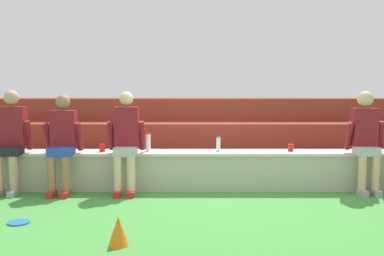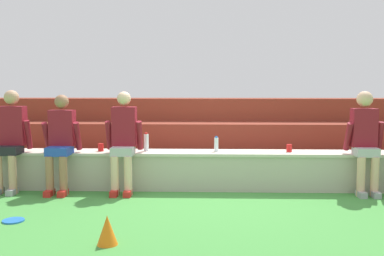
{
  "view_description": "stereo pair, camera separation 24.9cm",
  "coord_description": "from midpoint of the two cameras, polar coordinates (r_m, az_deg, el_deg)",
  "views": [
    {
      "loc": [
        -0.27,
        -6.25,
        1.51
      ],
      "look_at": [
        -0.24,
        0.24,
        0.9
      ],
      "focal_mm": 41.86,
      "sensor_mm": 36.0,
      "label": 1
    },
    {
      "loc": [
        -0.03,
        -6.25,
        1.51
      ],
      "look_at": [
        -0.24,
        0.24,
        0.9
      ],
      "focal_mm": 41.86,
      "sensor_mm": 36.0,
      "label": 2
    }
  ],
  "objects": [
    {
      "name": "brick_bleachers",
      "position": [
        8.32,
        2.93,
        -1.62
      ],
      "size": [
        9.68,
        2.06,
        1.27
      ],
      "color": "brown",
      "rests_on": "ground"
    },
    {
      "name": "person_left_of_center",
      "position": [
        6.56,
        -15.37,
        -1.52
      ],
      "size": [
        0.53,
        0.55,
        1.38
      ],
      "color": "#996B4C",
      "rests_on": "ground"
    },
    {
      "name": "frisbee",
      "position": [
        5.43,
        -20.58,
        -10.99
      ],
      "size": [
        0.24,
        0.24,
        0.02
      ],
      "primitive_type": "cylinder",
      "color": "blue",
      "rests_on": "ground"
    },
    {
      "name": "stone_seating_wall",
      "position": [
        6.6,
        3.19,
        -5.23
      ],
      "size": [
        7.83,
        0.51,
        0.55
      ],
      "color": "#B7AF9E",
      "rests_on": "ground"
    },
    {
      "name": "person_right_of_center",
      "position": [
        6.7,
        22.17,
        -1.23
      ],
      "size": [
        0.52,
        0.49,
        1.44
      ],
      "color": "#DBAD89",
      "rests_on": "ground"
    },
    {
      "name": "sports_cone",
      "position": [
        4.41,
        -9.12,
        -12.73
      ],
      "size": [
        0.2,
        0.2,
        0.29
      ],
      "primitive_type": "cone",
      "color": "orange",
      "rests_on": "ground"
    },
    {
      "name": "water_bottle_center_gap",
      "position": [
        6.62,
        -4.78,
        -1.82
      ],
      "size": [
        0.07,
        0.07,
        0.27
      ],
      "color": "silver",
      "rests_on": "stone_seating_wall"
    },
    {
      "name": "person_center",
      "position": [
        6.35,
        -7.62,
        -1.4
      ],
      "size": [
        0.52,
        0.52,
        1.43
      ],
      "color": "beige",
      "rests_on": "ground"
    },
    {
      "name": "person_far_left",
      "position": [
        6.85,
        -21.17,
        -1.04
      ],
      "size": [
        0.55,
        0.54,
        1.45
      ],
      "color": "tan",
      "rests_on": "ground"
    },
    {
      "name": "plastic_cup_right_end",
      "position": [
        6.69,
        -10.51,
        -2.44
      ],
      "size": [
        0.08,
        0.08,
        0.11
      ],
      "primitive_type": "cylinder",
      "color": "red",
      "rests_on": "stone_seating_wall"
    },
    {
      "name": "plastic_cup_middle",
      "position": [
        6.69,
        13.33,
        -2.52
      ],
      "size": [
        0.08,
        0.08,
        0.11
      ],
      "primitive_type": "cylinder",
      "color": "red",
      "rests_on": "stone_seating_wall"
    },
    {
      "name": "ground_plane",
      "position": [
        6.44,
        3.22,
        -8.17
      ],
      "size": [
        80.0,
        80.0,
        0.0
      ],
      "primitive_type": "plane",
      "color": "#428E3D"
    },
    {
      "name": "water_bottle_mid_left",
      "position": [
        6.56,
        4.2,
        -2.08
      ],
      "size": [
        0.06,
        0.06,
        0.23
      ],
      "color": "silver",
      "rests_on": "stone_seating_wall"
    }
  ]
}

